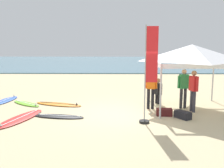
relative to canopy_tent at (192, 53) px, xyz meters
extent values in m
plane|color=beige|center=(-2.98, -0.91, -2.39)|extent=(80.00, 80.00, 0.00)
cube|color=#568499|center=(-2.98, 31.20, -2.34)|extent=(80.00, 36.00, 0.10)
cylinder|color=#B7B7BC|center=(-1.55, -1.55, -1.36)|extent=(0.07, 0.07, 2.05)
cylinder|color=#B7B7BC|center=(-1.55, 1.55, -1.36)|extent=(0.07, 0.07, 2.05)
cylinder|color=#B7B7BC|center=(1.55, 1.55, -1.36)|extent=(0.07, 0.07, 2.05)
cube|color=white|center=(0.00, -1.55, -0.43)|extent=(3.11, 0.03, 0.18)
cube|color=white|center=(0.00, 1.55, -0.43)|extent=(3.11, 0.03, 0.18)
cube|color=white|center=(-1.55, 0.00, -0.43)|extent=(0.03, 3.11, 0.18)
pyramid|color=white|center=(0.00, 0.00, 0.01)|extent=(3.23, 3.23, 0.70)
ellipsoid|color=orange|center=(-5.86, 0.56, -2.35)|extent=(2.38, 1.30, 0.07)
cube|color=black|center=(-5.86, 0.56, -2.32)|extent=(1.87, 0.65, 0.01)
cone|color=black|center=(-4.96, 0.26, -2.26)|extent=(0.09, 0.09, 0.12)
ellipsoid|color=red|center=(-6.75, -1.70, -2.35)|extent=(1.35, 2.67, 0.07)
cube|color=white|center=(-6.75, -1.70, -2.32)|extent=(0.62, 2.12, 0.01)
cone|color=white|center=(-7.02, -2.72, -2.26)|extent=(0.09, 0.09, 0.12)
ellipsoid|color=blue|center=(-8.65, 1.20, -2.35)|extent=(0.86, 2.26, 0.07)
cube|color=white|center=(-8.65, 1.20, -2.32)|extent=(0.28, 1.86, 0.01)
cone|color=white|center=(-8.54, 2.10, -2.26)|extent=(0.09, 0.09, 0.12)
ellipsoid|color=black|center=(-5.38, -1.44, -2.35)|extent=(2.02, 0.82, 0.07)
cube|color=white|center=(-5.38, -1.44, -2.32)|extent=(1.66, 0.30, 0.01)
cone|color=white|center=(-6.18, -1.32, -2.26)|extent=(0.09, 0.09, 0.12)
ellipsoid|color=#7AD12D|center=(-7.39, 0.65, -2.35)|extent=(1.78, 1.54, 0.07)
cube|color=white|center=(-7.39, 0.65, -2.32)|extent=(1.28, 1.01, 0.01)
cone|color=white|center=(-6.78, 0.19, -2.26)|extent=(0.09, 0.09, 0.12)
cylinder|color=#383842|center=(-0.02, -0.64, -1.95)|extent=(0.13, 0.13, 0.88)
cylinder|color=#383842|center=(-0.07, -0.47, -1.95)|extent=(0.13, 0.13, 0.88)
cube|color=red|center=(-0.04, -0.55, -1.21)|extent=(0.31, 0.41, 0.60)
sphere|color=#9E7051|center=(-0.04, -0.55, -0.78)|extent=(0.21, 0.21, 0.21)
cylinder|color=red|center=(0.02, -0.78, -1.23)|extent=(0.09, 0.09, 0.54)
cylinder|color=red|center=(-0.11, -0.33, -1.23)|extent=(0.09, 0.09, 0.54)
cylinder|color=black|center=(-1.80, -0.08, -1.95)|extent=(0.13, 0.13, 0.88)
cylinder|color=black|center=(-1.62, -0.10, -1.95)|extent=(0.13, 0.13, 0.88)
cube|color=orange|center=(-1.71, -0.09, -1.21)|extent=(0.38, 0.25, 0.60)
sphere|color=tan|center=(-1.71, -0.09, -0.78)|extent=(0.21, 0.21, 0.21)
cylinder|color=orange|center=(-1.94, -0.07, -1.23)|extent=(0.09, 0.09, 0.54)
cylinder|color=orange|center=(-1.48, -0.11, -1.23)|extent=(0.09, 0.09, 0.54)
cylinder|color=#2D2D33|center=(-0.38, 0.01, -1.95)|extent=(0.13, 0.13, 0.88)
cylinder|color=#2D2D33|center=(-0.20, 0.03, -1.95)|extent=(0.13, 0.13, 0.88)
cube|color=#2D8C47|center=(-0.29, 0.02, -1.21)|extent=(0.38, 0.26, 0.60)
sphere|color=tan|center=(-0.29, 0.02, -0.78)|extent=(0.21, 0.21, 0.21)
cylinder|color=#2D8C47|center=(-0.51, -0.01, -1.23)|extent=(0.09, 0.09, 0.54)
cylinder|color=#2D8C47|center=(-0.06, 0.05, -1.23)|extent=(0.09, 0.09, 0.54)
cylinder|color=black|center=(-1.28, 0.95, -2.16)|extent=(0.13, 0.13, 0.45)
cylinder|color=black|center=(-1.20, 0.79, -2.16)|extent=(0.13, 0.13, 0.45)
cube|color=black|center=(-1.24, 0.87, -1.68)|extent=(0.35, 0.42, 0.52)
sphere|color=#9E7051|center=(-1.24, 0.87, -1.29)|extent=(0.21, 0.21, 0.21)
cylinder|color=black|center=(-1.34, 1.08, -1.70)|extent=(0.09, 0.09, 0.47)
cylinder|color=black|center=(-1.14, 0.66, -1.70)|extent=(0.09, 0.09, 0.47)
cylinder|color=#99999E|center=(-2.20, -2.08, -0.69)|extent=(0.04, 0.04, 3.40)
cube|color=red|center=(-1.98, -2.08, 0.01)|extent=(0.40, 0.02, 1.90)
cylinder|color=black|center=(-2.20, -2.08, -2.35)|extent=(0.36, 0.36, 0.08)
cube|color=#4C1919|center=(-1.32, -1.16, -2.25)|extent=(0.62, 0.36, 0.28)
cube|color=#232328|center=(-0.70, -1.54, -2.25)|extent=(0.60, 0.68, 0.28)
camera|label=1|loc=(-3.22, -10.60, 0.31)|focal=39.95mm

